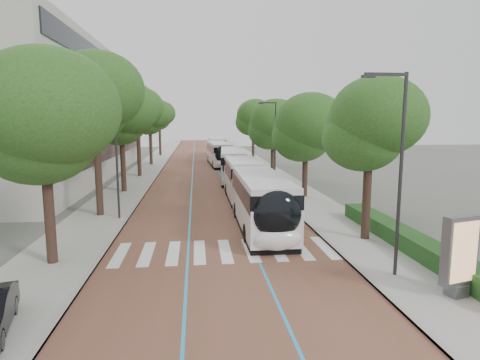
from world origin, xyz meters
name	(u,v)px	position (x,y,z in m)	size (l,w,h in m)	color
ground	(223,258)	(0.00, 0.00, 0.00)	(160.00, 160.00, 0.00)	#51544C
road	(204,164)	(0.00, 40.00, 0.01)	(11.00, 140.00, 0.02)	brown
sidewalk_left	(151,165)	(-7.50, 40.00, 0.06)	(4.00, 140.00, 0.12)	gray
sidewalk_right	(256,163)	(7.50, 40.00, 0.06)	(4.00, 140.00, 0.12)	gray
kerb_left	(165,164)	(-5.60, 40.00, 0.06)	(0.20, 140.00, 0.14)	gray
kerb_right	(243,163)	(5.60, 40.00, 0.06)	(0.20, 140.00, 0.14)	gray
zebra_crossing	(225,251)	(0.20, 1.00, 0.03)	(10.55, 3.60, 0.01)	silver
lane_line_left	(193,164)	(-1.60, 40.00, 0.02)	(0.12, 126.00, 0.01)	#2890C8
lane_line_right	(215,164)	(1.60, 40.00, 0.02)	(0.12, 126.00, 0.01)	#2890C8
office_building	(23,114)	(-19.47, 28.00, 7.00)	(18.11, 40.00, 14.00)	#9D9991
hedge	(410,241)	(9.10, 0.00, 0.52)	(1.20, 14.00, 0.80)	#174319
streetlight_near	(397,159)	(6.62, -3.00, 4.82)	(1.82, 0.20, 8.00)	#2A2A2C
streetlight_far	(274,135)	(6.62, 22.00, 4.82)	(1.82, 0.20, 8.00)	#2A2A2C
lamp_post_left	(117,156)	(-6.10, 8.00, 4.12)	(0.14, 0.14, 8.00)	#2A2A2C
trees_left	(129,115)	(-7.50, 22.14, 6.82)	(5.94, 60.54, 10.05)	black
trees_right	(279,125)	(7.70, 24.51, 5.85)	(6.03, 47.29, 8.95)	black
lead_bus	(252,191)	(2.56, 8.43, 1.63)	(2.59, 18.41, 3.20)	black
bus_queued_0	(233,165)	(2.74, 24.37, 1.62)	(3.32, 12.53, 3.20)	white
bus_queued_1	(219,154)	(2.09, 38.28, 1.62)	(3.12, 12.50, 3.20)	white
bus_queued_2	(217,147)	(2.50, 51.99, 1.62)	(2.60, 12.41, 3.20)	white
ad_panel	(460,254)	(8.01, -5.13, 1.65)	(1.46, 0.73, 2.92)	#59595B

